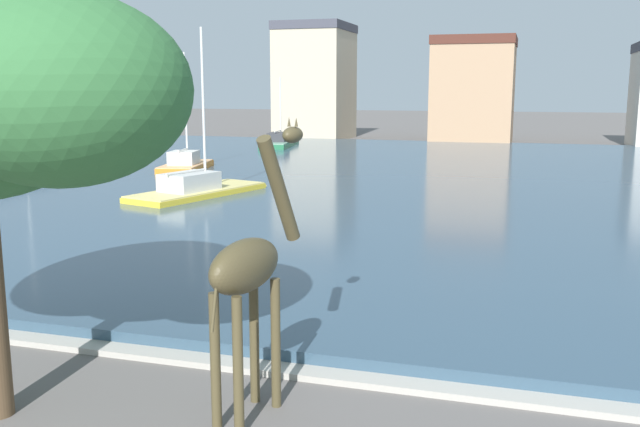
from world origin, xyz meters
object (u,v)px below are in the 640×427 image
Objects in this scene: sailboat_orange at (188,166)px; sailboat_green at (281,144)px; giraffe_statue at (250,269)px; sailboat_yellow at (205,191)px; sailboat_white at (30,181)px.

sailboat_green is at bearing 91.52° from sailboat_orange.
sailboat_green reaches higher than giraffe_statue.
sailboat_orange is (0.47, -17.50, -0.00)m from sailboat_green.
sailboat_yellow is 0.99× the size of sailboat_white.
sailboat_orange is at bearing 56.72° from sailboat_white.
sailboat_yellow reaches higher than sailboat_white.
sailboat_orange reaches higher than giraffe_statue.
giraffe_statue is at bearing -70.62° from sailboat_green.
sailboat_orange is (-15.44, 27.71, -1.87)m from giraffe_statue.
sailboat_yellow is at bearing 117.91° from giraffe_statue.
sailboat_orange is at bearing -88.48° from sailboat_green.
sailboat_orange reaches higher than sailboat_white.
sailboat_white reaches higher than giraffe_statue.
sailboat_green is (-15.90, 45.21, -1.87)m from giraffe_statue.
sailboat_white reaches higher than sailboat_green.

